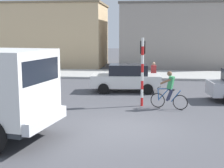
# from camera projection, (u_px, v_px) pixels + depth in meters

# --- Properties ---
(ground_plane) EXTENTS (120.00, 120.00, 0.00)m
(ground_plane) POSITION_uv_depth(u_px,v_px,m) (125.00, 128.00, 11.59)
(ground_plane) COLOR #4C4C51
(sidewalk_far) EXTENTS (80.00, 5.00, 0.16)m
(sidewalk_far) POSITION_uv_depth(u_px,v_px,m) (139.00, 75.00, 25.79)
(sidewalk_far) COLOR #ADADA8
(sidewalk_far) RESTS_ON ground
(cyclist) EXTENTS (1.65, 0.68, 1.72)m
(cyclist) POSITION_uv_depth(u_px,v_px,m) (169.00, 90.00, 14.37)
(cyclist) COLOR black
(cyclist) RESTS_ON ground
(traffic_light_pole) EXTENTS (0.24, 0.43, 3.20)m
(traffic_light_pole) POSITION_uv_depth(u_px,v_px,m) (142.00, 62.00, 14.82)
(traffic_light_pole) COLOR red
(traffic_light_pole) RESTS_ON ground
(car_red_near) EXTENTS (4.09, 2.05, 1.60)m
(car_red_near) POSITION_uv_depth(u_px,v_px,m) (127.00, 78.00, 18.62)
(car_red_near) COLOR white
(car_red_near) RESTS_ON ground
(pedestrian_near_kerb) EXTENTS (0.34, 0.22, 1.62)m
(pedestrian_near_kerb) POSITION_uv_depth(u_px,v_px,m) (154.00, 74.00, 19.94)
(pedestrian_near_kerb) COLOR #2D334C
(pedestrian_near_kerb) RESTS_ON ground
(building_corner_left) EXTENTS (11.46, 6.66, 6.37)m
(building_corner_left) POSITION_uv_depth(u_px,v_px,m) (50.00, 35.00, 33.19)
(building_corner_left) COLOR #D1B284
(building_corner_left) RESTS_ON ground
(building_mid_block) EXTENTS (11.71, 6.83, 6.27)m
(building_mid_block) POSITION_uv_depth(u_px,v_px,m) (179.00, 36.00, 31.90)
(building_mid_block) COLOR #9E9389
(building_mid_block) RESTS_ON ground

